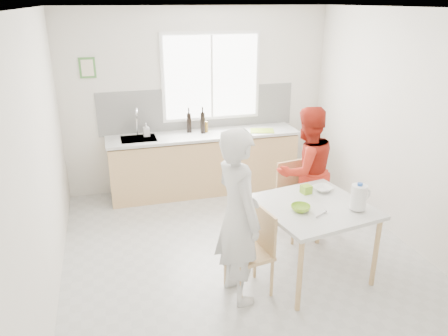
# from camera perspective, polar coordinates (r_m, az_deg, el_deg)

# --- Properties ---
(ground) EXTENTS (4.50, 4.50, 0.00)m
(ground) POSITION_cam_1_polar(r_m,az_deg,el_deg) (5.15, 2.50, -11.46)
(ground) COLOR #B7B7B2
(ground) RESTS_ON ground
(room_shell) EXTENTS (4.50, 4.50, 4.50)m
(room_shell) POSITION_cam_1_polar(r_m,az_deg,el_deg) (4.48, 2.83, 6.54)
(room_shell) COLOR silver
(room_shell) RESTS_ON ground
(window) EXTENTS (1.50, 0.06, 1.30)m
(window) POSITION_cam_1_polar(r_m,az_deg,el_deg) (6.62, -1.66, 11.81)
(window) COLOR white
(window) RESTS_ON room_shell
(backsplash) EXTENTS (3.00, 0.02, 0.65)m
(backsplash) POSITION_cam_1_polar(r_m,az_deg,el_deg) (6.69, -3.32, 7.72)
(backsplash) COLOR white
(backsplash) RESTS_ON room_shell
(picture_frame) EXTENTS (0.22, 0.03, 0.28)m
(picture_frame) POSITION_cam_1_polar(r_m,az_deg,el_deg) (6.41, -17.42, 12.38)
(picture_frame) COLOR #45823B
(picture_frame) RESTS_ON room_shell
(kitchen_counter) EXTENTS (2.84, 0.64, 1.37)m
(kitchen_counter) POSITION_cam_1_polar(r_m,az_deg,el_deg) (6.65, -2.66, 0.38)
(kitchen_counter) COLOR #DBB075
(kitchen_counter) RESTS_ON ground
(dining_table) EXTENTS (1.21, 1.21, 0.81)m
(dining_table) POSITION_cam_1_polar(r_m,az_deg,el_deg) (4.61, 11.58, -5.70)
(dining_table) COLOR silver
(dining_table) RESTS_ON ground
(chair_left) EXTENTS (0.46, 0.46, 0.87)m
(chair_left) POSITION_cam_1_polar(r_m,az_deg,el_deg) (4.39, 4.02, -10.42)
(chair_left) COLOR #DBB075
(chair_left) RESTS_ON ground
(chair_far) EXTENTS (0.49, 0.49, 0.92)m
(chair_far) POSITION_cam_1_polar(r_m,az_deg,el_deg) (5.49, 9.30, -3.54)
(chair_far) COLOR #DBB075
(chair_far) RESTS_ON ground
(person_white) EXTENTS (0.52, 0.70, 1.74)m
(person_white) POSITION_cam_1_polar(r_m,az_deg,el_deg) (4.12, 1.85, -6.38)
(person_white) COLOR silver
(person_white) RESTS_ON ground
(person_red) EXTENTS (0.88, 0.74, 1.62)m
(person_red) POSITION_cam_1_polar(r_m,az_deg,el_deg) (5.44, 10.60, -0.42)
(person_red) COLOR red
(person_red) RESTS_ON ground
(bowl_green) EXTENTS (0.22, 0.22, 0.06)m
(bowl_green) POSITION_cam_1_polar(r_m,az_deg,el_deg) (4.42, 9.97, -5.18)
(bowl_green) COLOR #88BD2B
(bowl_green) RESTS_ON dining_table
(bowl_white) EXTENTS (0.24, 0.24, 0.05)m
(bowl_white) POSITION_cam_1_polar(r_m,az_deg,el_deg) (4.91, 12.77, -2.67)
(bowl_white) COLOR white
(bowl_white) RESTS_ON dining_table
(milk_jug) EXTENTS (0.21, 0.15, 0.27)m
(milk_jug) POSITION_cam_1_polar(r_m,az_deg,el_deg) (4.52, 17.22, -3.60)
(milk_jug) COLOR white
(milk_jug) RESTS_ON dining_table
(green_box) EXTENTS (0.12, 0.12, 0.09)m
(green_box) POSITION_cam_1_polar(r_m,az_deg,el_deg) (4.81, 10.68, -2.75)
(green_box) COLOR #82B529
(green_box) RESTS_ON dining_table
(spoon) EXTENTS (0.14, 0.09, 0.01)m
(spoon) POSITION_cam_1_polar(r_m,az_deg,el_deg) (4.37, 12.53, -5.97)
(spoon) COLOR #A5A5AA
(spoon) RESTS_ON dining_table
(cutting_board) EXTENTS (0.41, 0.34, 0.01)m
(cutting_board) POSITION_cam_1_polar(r_m,az_deg,el_deg) (6.63, 5.00, 4.88)
(cutting_board) COLOR #92B529
(cutting_board) RESTS_ON kitchen_counter
(wine_bottle_a) EXTENTS (0.07, 0.07, 0.32)m
(wine_bottle_a) POSITION_cam_1_polar(r_m,az_deg,el_deg) (6.47, -2.79, 5.95)
(wine_bottle_a) COLOR black
(wine_bottle_a) RESTS_ON kitchen_counter
(wine_bottle_b) EXTENTS (0.07, 0.07, 0.30)m
(wine_bottle_b) POSITION_cam_1_polar(r_m,az_deg,el_deg) (6.52, -4.59, 5.94)
(wine_bottle_b) COLOR black
(wine_bottle_b) RESTS_ON kitchen_counter
(jar_amber) EXTENTS (0.06, 0.06, 0.16)m
(jar_amber) POSITION_cam_1_polar(r_m,az_deg,el_deg) (6.54, -2.37, 5.40)
(jar_amber) COLOR olive
(jar_amber) RESTS_ON kitchen_counter
(soap_bottle) EXTENTS (0.09, 0.09, 0.19)m
(soap_bottle) POSITION_cam_1_polar(r_m,az_deg,el_deg) (6.43, -10.11, 4.96)
(soap_bottle) COLOR #999999
(soap_bottle) RESTS_ON kitchen_counter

